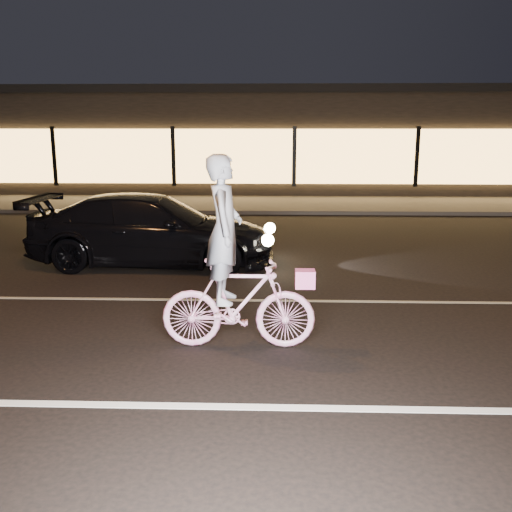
{
  "coord_description": "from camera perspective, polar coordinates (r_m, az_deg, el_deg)",
  "views": [
    {
      "loc": [
        -0.7,
        -6.58,
        2.66
      ],
      "look_at": [
        -0.94,
        0.6,
        1.04
      ],
      "focal_mm": 40.0,
      "sensor_mm": 36.0,
      "label": 1
    }
  ],
  "objects": [
    {
      "name": "cyclist",
      "position": [
        6.9,
        -2.16,
        -2.57
      ],
      "size": [
        1.88,
        0.65,
        2.37
      ],
      "rotation": [
        0.0,
        0.0,
        1.57
      ],
      "color": "#E6469D",
      "rests_on": "ground"
    },
    {
      "name": "sidewalk",
      "position": [
        19.76,
        3.95,
        5.16
      ],
      "size": [
        30.0,
        4.0,
        0.12
      ],
      "primitive_type": "cube",
      "color": "#383533",
      "rests_on": "ground"
    },
    {
      "name": "storefront",
      "position": [
        25.56,
        3.56,
        11.58
      ],
      "size": [
        25.4,
        8.42,
        4.2
      ],
      "color": "black",
      "rests_on": "ground"
    },
    {
      "name": "sedan",
      "position": [
        11.38,
        -10.28,
        2.59
      ],
      "size": [
        4.82,
        2.04,
        1.39
      ],
      "rotation": [
        0.0,
        0.0,
        1.55
      ],
      "color": "black",
      "rests_on": "ground"
    },
    {
      "name": "lane_stripe_far",
      "position": [
        9.01,
        6.32,
        -4.49
      ],
      "size": [
        60.0,
        0.1,
        0.01
      ],
      "primitive_type": "cube",
      "color": "gray",
      "rests_on": "ground"
    },
    {
      "name": "ground",
      "position": [
        7.13,
        7.52,
        -9.29
      ],
      "size": [
        90.0,
        90.0,
        0.0
      ],
      "primitive_type": "plane",
      "color": "black",
      "rests_on": "ground"
    },
    {
      "name": "lane_stripe_near",
      "position": [
        5.78,
        8.97,
        -14.84
      ],
      "size": [
        60.0,
        0.12,
        0.01
      ],
      "primitive_type": "cube",
      "color": "silver",
      "rests_on": "ground"
    }
  ]
}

